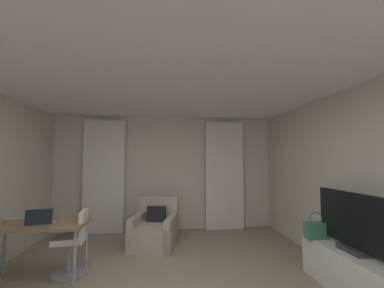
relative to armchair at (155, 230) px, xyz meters
The scene contains 12 objects.
wall_window 1.47m from the armchair, 78.67° to the left, with size 5.12×0.06×2.60m.
wall_right 3.53m from the armchair, 36.03° to the right, with size 0.06×6.12×2.60m.
ceiling 3.08m from the armchair, 84.03° to the right, with size 5.12×6.12×0.06m, color white.
curtain_left_panel 1.77m from the armchair, 142.09° to the left, with size 0.90×0.06×2.50m.
curtain_right_panel 2.06m from the armchair, 29.86° to the left, with size 0.90×0.06×2.50m.
armchair is the anchor object (origin of this frame).
desk 1.92m from the armchair, 144.20° to the right, with size 1.22×0.56×0.74m.
desk_chair 1.51m from the armchair, 137.35° to the right, with size 0.48×0.48×0.88m.
laptop 1.95m from the armchair, 142.00° to the right, with size 0.37×0.31×0.22m.
tv_console 3.10m from the armchair, 38.62° to the right, with size 0.45×1.35×0.51m.
tv_flatscreen 3.17m from the armchair, 39.17° to the right, with size 0.20×1.12×0.71m.
handbag_primary 2.73m from the armchair, 32.40° to the right, with size 0.30×0.14×0.37m.
Camera 1 is at (-0.03, -2.66, 1.61)m, focal length 22.42 mm.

